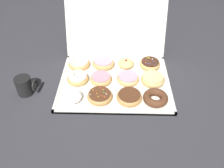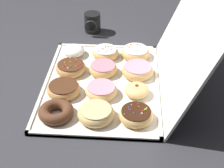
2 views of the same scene
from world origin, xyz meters
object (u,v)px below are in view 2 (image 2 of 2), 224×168
(powdered_filled_donut_0, at_px, (74,51))
(glazed_ring_donut_7, at_px, (95,113))
(sprinkle_donut_4, at_px, (106,53))
(chocolate_frosted_donut_2, at_px, (64,89))
(donut_box, at_px, (101,84))
(jelly_filled_donut_10, at_px, (137,90))
(chocolate_cake_ring_donut_3, at_px, (56,112))
(sprinkle_donut_1, at_px, (71,68))
(coffee_mug, at_px, (92,22))
(pink_frosted_donut_9, at_px, (138,70))
(sprinkle_donut_8, at_px, (135,52))
(pink_frosted_donut_5, at_px, (102,69))
(sprinkle_donut_11, at_px, (136,115))
(pink_frosted_donut_6, at_px, (101,90))

(powdered_filled_donut_0, distance_m, glazed_ring_donut_7, 0.41)
(sprinkle_donut_4, bearing_deg, chocolate_frosted_donut_2, -27.28)
(powdered_filled_donut_0, height_order, sprinkle_donut_4, same)
(donut_box, height_order, jelly_filled_donut_10, jelly_filled_donut_10)
(powdered_filled_donut_0, height_order, chocolate_frosted_donut_2, powdered_filled_donut_0)
(chocolate_cake_ring_donut_3, distance_m, sprinkle_donut_4, 0.41)
(sprinkle_donut_1, relative_size, coffee_mug, 1.21)
(donut_box, bearing_deg, jelly_filled_donut_10, 65.64)
(donut_box, relative_size, pink_frosted_donut_9, 4.56)
(chocolate_frosted_donut_2, distance_m, jelly_filled_donut_10, 0.26)
(sprinkle_donut_8, bearing_deg, pink_frosted_donut_9, 3.92)
(powdered_filled_donut_0, xyz_separation_m, sprinkle_donut_4, (0.01, 0.14, -0.00))
(sprinkle_donut_8, distance_m, coffee_mug, 0.31)
(donut_box, bearing_deg, pink_frosted_donut_9, 115.86)
(pink_frosted_donut_5, bearing_deg, chocolate_cake_ring_donut_3, -26.26)
(chocolate_cake_ring_donut_3, distance_m, pink_frosted_donut_9, 0.37)
(sprinkle_donut_4, relative_size, sprinkle_donut_11, 0.99)
(pink_frosted_donut_6, relative_size, coffee_mug, 1.18)
(chocolate_cake_ring_donut_3, xyz_separation_m, sprinkle_donut_4, (-0.38, 0.14, 0.00))
(powdered_filled_donut_0, distance_m, sprinkle_donut_8, 0.26)
(chocolate_cake_ring_donut_3, bearing_deg, sprinkle_donut_4, 160.35)
(donut_box, relative_size, pink_frosted_donut_6, 4.89)
(powdered_filled_donut_0, xyz_separation_m, sprinkle_donut_8, (-0.00, 0.26, -0.00))
(chocolate_frosted_donut_2, relative_size, sprinkle_donut_8, 1.01)
(sprinkle_donut_1, height_order, sprinkle_donut_4, sprinkle_donut_4)
(chocolate_frosted_donut_2, xyz_separation_m, sprinkle_donut_4, (-0.26, 0.13, 0.00))
(pink_frosted_donut_9, xyz_separation_m, jelly_filled_donut_10, (0.13, -0.00, -0.00))
(chocolate_cake_ring_donut_3, bearing_deg, pink_frosted_donut_5, 153.74)
(glazed_ring_donut_7, distance_m, sprinkle_donut_8, 0.41)
(glazed_ring_donut_7, bearing_deg, sprinkle_donut_8, 161.69)
(chocolate_frosted_donut_2, height_order, chocolate_cake_ring_donut_3, same)
(pink_frosted_donut_6, xyz_separation_m, coffee_mug, (-0.50, -0.09, 0.02))
(chocolate_frosted_donut_2, relative_size, jelly_filled_donut_10, 1.34)
(sprinkle_donut_4, distance_m, jelly_filled_donut_10, 0.28)
(coffee_mug, bearing_deg, glazed_ring_donut_7, 7.12)
(sprinkle_donut_8, bearing_deg, glazed_ring_donut_7, -18.31)
(powdered_filled_donut_0, xyz_separation_m, coffee_mug, (-0.24, 0.05, 0.02))
(pink_frosted_donut_6, distance_m, sprinkle_donut_8, 0.29)
(pink_frosted_donut_6, height_order, glazed_ring_donut_7, glazed_ring_donut_7)
(pink_frosted_donut_9, bearing_deg, sprinkle_donut_1, -90.65)
(donut_box, bearing_deg, sprinkle_donut_11, 34.23)
(chocolate_cake_ring_donut_3, distance_m, coffee_mug, 0.63)
(sprinkle_donut_1, height_order, chocolate_cake_ring_donut_3, sprinkle_donut_1)
(pink_frosted_donut_5, xyz_separation_m, sprinkle_donut_8, (-0.13, 0.13, 0.00))
(sprinkle_donut_1, distance_m, sprinkle_donut_4, 0.18)
(donut_box, bearing_deg, glazed_ring_donut_7, -1.24)
(sprinkle_donut_4, xyz_separation_m, pink_frosted_donut_9, (0.12, 0.13, 0.00))
(pink_frosted_donut_9, relative_size, sprinkle_donut_11, 1.09)
(pink_frosted_donut_9, bearing_deg, pink_frosted_donut_6, -44.10)
(chocolate_frosted_donut_2, xyz_separation_m, chocolate_cake_ring_donut_3, (0.12, -0.00, -0.00))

